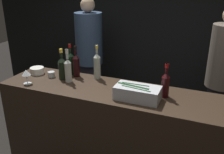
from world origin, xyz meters
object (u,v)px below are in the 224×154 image
(wine_glass, at_px, (26,73))
(red_wine_bottle_burgundy, at_px, (71,62))
(rose_wine_bottle, at_px, (97,65))
(person_blond_tee, at_px, (89,53))
(red_wine_bottle_black_foil, at_px, (76,64))
(red_wine_bottle_tall, at_px, (165,84))
(person_in_hoodie, at_px, (223,73))
(bowl_white, at_px, (37,70))
(champagne_bottle, at_px, (62,67))
(ice_bin_with_bottles, at_px, (137,92))
(candle_votive, at_px, (51,74))
(white_wine_bottle, at_px, (68,69))

(wine_glass, xyz_separation_m, red_wine_bottle_burgundy, (0.27, 0.41, 0.02))
(rose_wine_bottle, relative_size, person_blond_tee, 0.20)
(rose_wine_bottle, xyz_separation_m, red_wine_bottle_black_foil, (-0.24, -0.03, -0.01))
(red_wine_bottle_tall, distance_m, person_in_hoodie, 1.20)
(bowl_white, bearing_deg, person_blond_tee, 87.29)
(wine_glass, relative_size, champagne_bottle, 0.45)
(rose_wine_bottle, xyz_separation_m, person_in_hoodie, (1.26, 0.90, -0.22))
(wine_glass, relative_size, person_blond_tee, 0.08)
(ice_bin_with_bottles, bearing_deg, bowl_white, 171.25)
(red_wine_bottle_burgundy, relative_size, champagne_bottle, 1.05)
(person_in_hoodie, relative_size, person_blond_tee, 0.98)
(bowl_white, relative_size, red_wine_bottle_tall, 0.49)
(red_wine_bottle_black_foil, relative_size, person_in_hoodie, 0.19)
(ice_bin_with_bottles, relative_size, person_in_hoodie, 0.22)
(ice_bin_with_bottles, height_order, person_blond_tee, person_blond_tee)
(person_in_hoodie, bearing_deg, red_wine_bottle_burgundy, -159.00)
(red_wine_bottle_black_foil, bearing_deg, candle_votive, -152.27)
(person_in_hoodie, bearing_deg, person_blond_tee, 167.64)
(red_wine_bottle_tall, bearing_deg, red_wine_bottle_burgundy, 170.57)
(candle_votive, height_order, red_wine_bottle_burgundy, red_wine_bottle_burgundy)
(champagne_bottle, bearing_deg, person_in_hoodie, 33.49)
(ice_bin_with_bottles, relative_size, white_wine_bottle, 1.14)
(bowl_white, height_order, rose_wine_bottle, rose_wine_bottle)
(red_wine_bottle_tall, bearing_deg, ice_bin_with_bottles, -146.51)
(candle_votive, height_order, rose_wine_bottle, rose_wine_bottle)
(ice_bin_with_bottles, xyz_separation_m, white_wine_bottle, (-0.78, 0.12, 0.07))
(red_wine_bottle_black_foil, relative_size, person_blond_tee, 0.19)
(champagne_bottle, distance_m, red_wine_bottle_black_foil, 0.16)
(red_wine_bottle_burgundy, xyz_separation_m, person_in_hoodie, (1.59, 0.89, -0.21))
(person_in_hoodie, bearing_deg, red_wine_bottle_black_foil, -156.53)
(wine_glass, bearing_deg, rose_wine_bottle, 34.57)
(red_wine_bottle_tall, bearing_deg, candle_votive, 179.21)
(ice_bin_with_bottles, relative_size, red_wine_bottle_black_foil, 1.16)
(red_wine_bottle_tall, bearing_deg, red_wine_bottle_black_foil, 171.76)
(red_wine_bottle_black_foil, bearing_deg, white_wine_bottle, -88.89)
(bowl_white, relative_size, red_wine_bottle_burgundy, 0.44)
(red_wine_bottle_tall, height_order, person_blond_tee, person_blond_tee)
(candle_votive, distance_m, red_wine_bottle_tall, 1.24)
(champagne_bottle, height_order, red_wine_bottle_black_foil, red_wine_bottle_black_foil)
(person_in_hoodie, bearing_deg, rose_wine_bottle, -153.00)
(ice_bin_with_bottles, height_order, wine_glass, wine_glass)
(person_in_hoodie, height_order, person_blond_tee, person_blond_tee)
(rose_wine_bottle, height_order, white_wine_bottle, rose_wine_bottle)
(bowl_white, relative_size, candle_votive, 2.02)
(ice_bin_with_bottles, xyz_separation_m, red_wine_bottle_tall, (0.22, 0.15, 0.06))
(candle_votive, bearing_deg, white_wine_bottle, -9.73)
(red_wine_bottle_burgundy, height_order, red_wine_bottle_black_foil, red_wine_bottle_burgundy)
(ice_bin_with_bottles, distance_m, red_wine_bottle_burgundy, 0.93)
(candle_votive, height_order, white_wine_bottle, white_wine_bottle)
(candle_votive, xyz_separation_m, red_wine_bottle_tall, (1.24, -0.02, 0.10))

